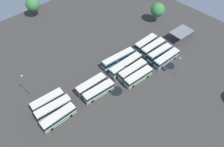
# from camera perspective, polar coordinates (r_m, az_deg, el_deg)

# --- Properties ---
(ground_plane) EXTENTS (120.48, 120.48, 0.00)m
(ground_plane) POSITION_cam_1_polar(r_m,az_deg,el_deg) (74.42, 0.10, -1.94)
(ground_plane) COLOR #383533
(bus_row0_slot1) EXTENTS (10.76, 2.95, 3.41)m
(bus_row0_slot1) POSITION_cam_1_polar(r_m,az_deg,el_deg) (65.92, -13.87, -11.11)
(bus_row0_slot1) COLOR silver
(bus_row0_slot1) RESTS_ON ground_plane
(bus_row0_slot2) EXTENTS (11.28, 3.89, 3.41)m
(bus_row0_slot2) POSITION_cam_1_polar(r_m,az_deg,el_deg) (68.03, -15.16, -8.77)
(bus_row0_slot2) COLOR silver
(bus_row0_slot2) RESTS_ON ground_plane
(bus_row0_slot3) EXTENTS (10.49, 3.62, 3.41)m
(bus_row0_slot3) POSITION_cam_1_polar(r_m,az_deg,el_deg) (70.09, -16.57, -6.86)
(bus_row0_slot3) COLOR silver
(bus_row0_slot3) RESTS_ON ground_plane
(bus_row1_slot1) EXTENTS (10.97, 3.78, 3.41)m
(bus_row1_slot1) POSITION_cam_1_polar(r_m,az_deg,el_deg) (69.50, -3.53, -4.67)
(bus_row1_slot1) COLOR silver
(bus_row1_slot1) RESTS_ON ground_plane
(bus_row1_slot2) EXTENTS (10.77, 3.35, 3.41)m
(bus_row1_slot2) POSITION_cam_1_polar(r_m,az_deg,el_deg) (71.32, -5.51, -2.97)
(bus_row1_slot2) COLOR silver
(bus_row1_slot2) RESTS_ON ground_plane
(bus_row2_slot0) EXTENTS (11.02, 3.58, 3.41)m
(bus_row2_slot0) POSITION_cam_1_polar(r_m,az_deg,el_deg) (73.77, 6.95, -0.86)
(bus_row2_slot0) COLOR silver
(bus_row2_slot0) RESTS_ON ground_plane
(bus_row2_slot1) EXTENTS (11.42, 3.41, 3.41)m
(bus_row2_slot1) POSITION_cam_1_polar(r_m,az_deg,el_deg) (75.59, 5.43, 0.86)
(bus_row2_slot1) COLOR silver
(bus_row2_slot1) RESTS_ON ground_plane
(bus_row2_slot2) EXTENTS (13.68, 3.05, 3.41)m
(bus_row2_slot2) POSITION_cam_1_polar(r_m,az_deg,el_deg) (77.23, 3.56, 2.32)
(bus_row2_slot2) COLOR silver
(bus_row2_slot2) RESTS_ON ground_plane
(bus_row2_slot3) EXTENTS (13.82, 4.24, 3.41)m
(bus_row2_slot3) POSITION_cam_1_polar(r_m,az_deg,el_deg) (79.32, 1.66, 3.93)
(bus_row2_slot3) COLOR teal
(bus_row2_slot3) RESTS_ON ground_plane
(bus_row3_slot0) EXTENTS (11.46, 3.32, 3.41)m
(bus_row3_slot0) POSITION_cam_1_polar(r_m,az_deg,el_deg) (81.91, 14.14, 3.92)
(bus_row3_slot0) COLOR silver
(bus_row3_slot0) RESTS_ON ground_plane
(bus_row3_slot1) EXTENTS (11.08, 3.61, 3.41)m
(bus_row3_slot1) POSITION_cam_1_polar(r_m,az_deg,el_deg) (83.41, 12.41, 5.28)
(bus_row3_slot1) COLOR teal
(bus_row3_slot1) RESTS_ON ground_plane
(bus_row3_slot2) EXTENTS (11.22, 3.19, 3.41)m
(bus_row3_slot2) POSITION_cam_1_polar(r_m,az_deg,el_deg) (85.39, 10.73, 6.80)
(bus_row3_slot2) COLOR silver
(bus_row3_slot2) RESTS_ON ground_plane
(bus_row3_slot3) EXTENTS (10.39, 2.83, 3.41)m
(bus_row3_slot3) POSITION_cam_1_polar(r_m,az_deg,el_deg) (87.00, 8.87, 8.02)
(bus_row3_slot3) COLOR silver
(bus_row3_slot3) RESTS_ON ground_plane
(maintenance_shelter) EXTENTS (9.10, 6.49, 3.82)m
(maintenance_shelter) POSITION_cam_1_polar(r_m,az_deg,el_deg) (92.71, 17.87, 10.38)
(maintenance_shelter) COLOR slate
(maintenance_shelter) RESTS_ON ground_plane
(lamp_post_by_building) EXTENTS (0.56, 0.28, 9.28)m
(lamp_post_by_building) POSITION_cam_1_polar(r_m,az_deg,el_deg) (71.97, -21.74, -2.71)
(lamp_post_by_building) COLOR slate
(lamp_post_by_building) RESTS_ON ground_plane
(lamp_post_near_entrance) EXTENTS (0.56, 0.28, 8.39)m
(lamp_post_near_entrance) POSITION_cam_1_polar(r_m,az_deg,el_deg) (76.03, 16.92, 1.89)
(lamp_post_near_entrance) COLOR slate
(lamp_post_near_entrance) RESTS_ON ground_plane
(tree_east_edge) EXTENTS (6.19, 6.19, 9.13)m
(tree_east_edge) POSITION_cam_1_polar(r_m,az_deg,el_deg) (107.01, -20.16, 16.72)
(tree_east_edge) COLOR brown
(tree_east_edge) RESTS_ON ground_plane
(tree_south_edge) EXTENTS (6.10, 6.10, 8.80)m
(tree_south_edge) POSITION_cam_1_polar(r_m,az_deg,el_deg) (99.65, 11.93, 16.05)
(tree_south_edge) COLOR brown
(tree_south_edge) RESTS_ON ground_plane
(puddle_between_rows) EXTENTS (3.84, 3.84, 0.01)m
(puddle_between_rows) POSITION_cam_1_polar(r_m,az_deg,el_deg) (82.02, 14.85, 2.02)
(puddle_between_rows) COLOR black
(puddle_between_rows) RESTS_ON ground_plane
(puddle_near_shelter) EXTENTS (3.12, 3.12, 0.01)m
(puddle_near_shelter) POSITION_cam_1_polar(r_m,az_deg,el_deg) (74.30, -0.48, -2.05)
(puddle_near_shelter) COLOR black
(puddle_near_shelter) RESTS_ON ground_plane
(puddle_back_corner) EXTENTS (4.17, 4.17, 0.01)m
(puddle_back_corner) POSITION_cam_1_polar(r_m,az_deg,el_deg) (71.68, 1.09, -4.64)
(puddle_back_corner) COLOR black
(puddle_back_corner) RESTS_ON ground_plane
(puddle_front_lane) EXTENTS (1.63, 1.63, 0.01)m
(puddle_front_lane) POSITION_cam_1_polar(r_m,az_deg,el_deg) (80.15, 13.48, 1.02)
(puddle_front_lane) COLOR black
(puddle_front_lane) RESTS_ON ground_plane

